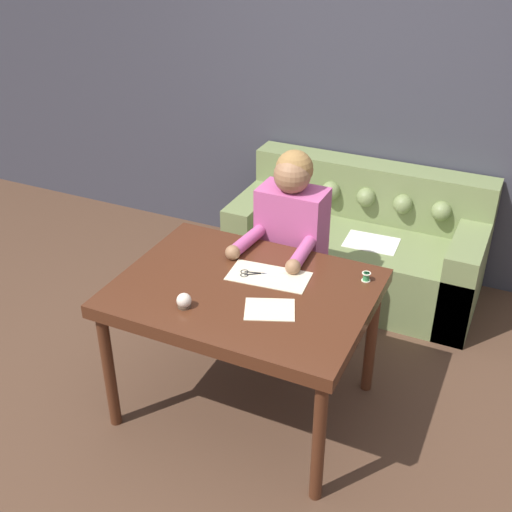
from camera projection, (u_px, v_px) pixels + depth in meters
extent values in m
plane|color=#4C3323|center=(253.00, 406.00, 3.49)|extent=(16.00, 16.00, 0.00)
cube|color=#383842|center=(369.00, 86.00, 4.26)|extent=(8.00, 0.06, 2.60)
cube|color=#472314|center=(244.00, 293.00, 3.14)|extent=(1.24, 0.94, 0.07)
cylinder|color=#472314|center=(109.00, 371.00, 3.22)|extent=(0.06, 0.06, 0.69)
cylinder|color=#472314|center=(319.00, 442.00, 2.81)|extent=(0.06, 0.06, 0.69)
cylinder|color=#472314|center=(191.00, 290.00, 3.86)|extent=(0.06, 0.06, 0.69)
cylinder|color=#472314|center=(371.00, 338.00, 3.45)|extent=(0.06, 0.06, 0.69)
cube|color=olive|center=(354.00, 261.00, 4.41)|extent=(1.66, 0.78, 0.44)
cube|color=olive|center=(371.00, 190.00, 4.43)|extent=(1.66, 0.22, 0.39)
cube|color=olive|center=(259.00, 229.00, 4.64)|extent=(0.20, 0.78, 0.60)
cube|color=olive|center=(465.00, 274.00, 4.11)|extent=(0.20, 0.78, 0.60)
sphere|color=olive|center=(297.00, 184.00, 4.51)|extent=(0.13, 0.13, 0.13)
sphere|color=olive|center=(331.00, 191.00, 4.42)|extent=(0.13, 0.13, 0.13)
sphere|color=olive|center=(366.00, 197.00, 4.33)|extent=(0.13, 0.13, 0.13)
sphere|color=olive|center=(403.00, 204.00, 4.23)|extent=(0.13, 0.13, 0.13)
sphere|color=olive|center=(441.00, 211.00, 4.14)|extent=(0.13, 0.13, 0.13)
cube|color=white|center=(371.00, 242.00, 4.18)|extent=(0.35, 0.26, 0.00)
cylinder|color=#33281E|center=(289.00, 309.00, 3.88)|extent=(0.28, 0.28, 0.48)
cube|color=#B24C84|center=(292.00, 234.00, 3.62)|extent=(0.37, 0.22, 0.55)
sphere|color=#896042|center=(292.00, 175.00, 3.42)|extent=(0.20, 0.20, 0.20)
sphere|color=olive|center=(294.00, 169.00, 3.43)|extent=(0.20, 0.20, 0.20)
cylinder|color=#B24C84|center=(247.00, 241.00, 3.46)|extent=(0.10, 0.29, 0.07)
sphere|color=#896042|center=(233.00, 253.00, 3.35)|extent=(0.08, 0.08, 0.08)
cylinder|color=#B24C84|center=(302.00, 254.00, 3.34)|extent=(0.09, 0.29, 0.07)
sphere|color=#896042|center=(293.00, 267.00, 3.22)|extent=(0.08, 0.08, 0.08)
cube|color=beige|center=(269.00, 276.00, 3.21)|extent=(0.42, 0.25, 0.00)
cube|color=beige|center=(270.00, 309.00, 2.96)|extent=(0.28, 0.25, 0.00)
cube|color=silver|center=(275.00, 272.00, 3.24)|extent=(0.12, 0.09, 0.00)
cube|color=black|center=(253.00, 274.00, 3.22)|extent=(0.08, 0.06, 0.00)
torus|color=black|center=(244.00, 275.00, 3.22)|extent=(0.04, 0.04, 0.01)
cube|color=silver|center=(275.00, 275.00, 3.22)|extent=(0.13, 0.04, 0.00)
cube|color=black|center=(253.00, 273.00, 3.24)|extent=(0.09, 0.03, 0.00)
torus|color=black|center=(245.00, 272.00, 3.24)|extent=(0.04, 0.04, 0.01)
cylinder|color=silver|center=(262.00, 274.00, 3.23)|extent=(0.01, 0.01, 0.01)
cylinder|color=#338C4C|center=(366.00, 277.00, 3.16)|extent=(0.03, 0.03, 0.04)
cylinder|color=beige|center=(367.00, 273.00, 3.15)|extent=(0.04, 0.04, 0.00)
cylinder|color=beige|center=(366.00, 280.00, 3.18)|extent=(0.04, 0.04, 0.00)
cylinder|color=#4C3828|center=(184.00, 306.00, 2.98)|extent=(0.06, 0.06, 0.01)
sphere|color=beige|center=(184.00, 300.00, 2.96)|extent=(0.07, 0.07, 0.07)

